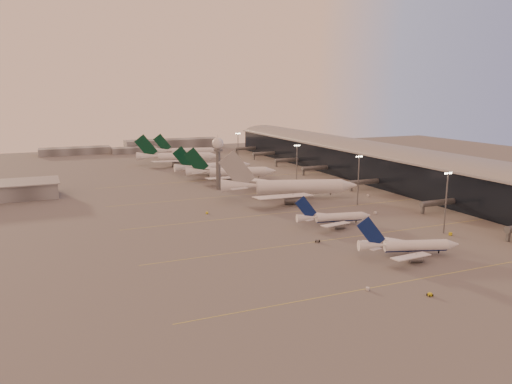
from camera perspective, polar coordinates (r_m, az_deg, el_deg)
name	(u,v)px	position (r m, az deg, el deg)	size (l,w,h in m)	color
ground	(316,251)	(177.85, 6.88, -6.76)	(700.00, 700.00, 0.00)	#565353
taxiway_markings	(312,209)	(238.97, 6.42, -1.97)	(180.00, 185.25, 0.02)	#D2CB4A
terminal	(378,163)	(323.78, 13.78, 3.23)	(57.00, 362.00, 23.04)	black
radar_tower	(218,153)	(282.82, -4.37, 4.49)	(6.40, 6.40, 31.10)	#5B5E63
mast_a	(446,199)	(208.69, 20.91, -0.79)	(3.60, 0.56, 25.00)	#5B5E63
mast_b	(358,178)	(248.51, 11.63, 1.62)	(3.60, 0.56, 25.00)	#5B5E63
mast_c	(297,163)	(292.38, 4.69, 3.29)	(3.60, 0.56, 25.00)	#5B5E63
mast_d	(238,147)	(372.93, -2.07, 5.12)	(3.60, 0.56, 25.00)	#5B5E63
distant_horizon	(145,146)	(481.82, -12.56, 5.14)	(165.00, 37.50, 9.00)	#5B5D62
narrowbody_near	(409,248)	(179.21, 17.05, -6.09)	(35.10, 27.56, 14.18)	white
narrowbody_mid	(334,219)	(212.16, 8.90, -3.04)	(33.38, 26.41, 13.14)	white
widebody_white	(290,190)	(261.43, 3.92, 0.25)	(70.34, 55.48, 25.63)	white
greentail_a	(232,174)	(314.26, -2.80, 2.05)	(56.82, 45.29, 21.10)	white
greentail_b	(214,169)	(339.05, -4.85, 2.69)	(54.54, 44.08, 19.82)	white
greentail_c	(179,159)	(386.72, -8.83, 3.78)	(61.94, 49.31, 23.14)	white
greentail_d	(188,153)	(428.37, -7.83, 4.48)	(54.00, 43.10, 19.97)	white
gsv_truck_a	(368,287)	(147.30, 12.68, -10.52)	(4.80, 4.31, 1.93)	silver
gsv_tug_near	(430,295)	(148.06, 19.26, -11.02)	(1.84, 3.04, 0.87)	gold
gsv_catering_a	(451,230)	(209.32, 21.39, -4.03)	(5.96, 4.64, 4.48)	gold
gsv_tug_mid	(318,241)	(187.98, 7.06, -5.57)	(4.29, 4.02, 1.06)	slate
gsv_truck_b	(376,212)	(234.34, 13.55, -2.19)	(6.29, 4.16, 2.39)	silver
gsv_truck_c	(207,212)	(230.02, -5.59, -2.24)	(4.39, 4.53, 1.88)	gold
gsv_catering_b	(368,192)	(271.51, 12.73, -0.05)	(6.09, 3.98, 4.60)	silver
gsv_tug_far	(258,189)	(282.39, 0.23, 0.33)	(3.47, 4.52, 1.14)	gold
gsv_tug_hangar	(266,172)	(339.98, 1.18, 2.25)	(4.23, 2.95, 1.11)	gold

